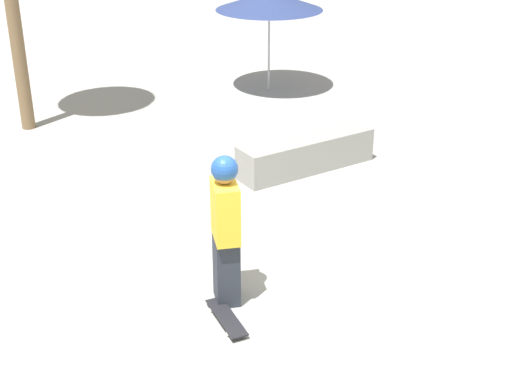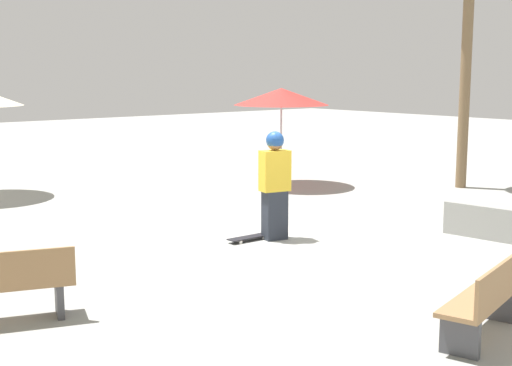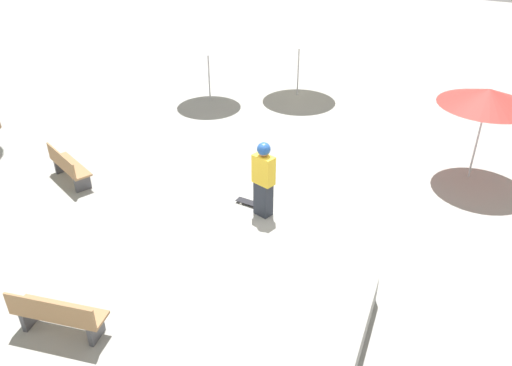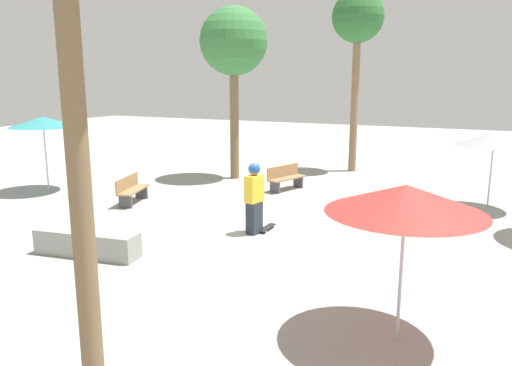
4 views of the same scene
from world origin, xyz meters
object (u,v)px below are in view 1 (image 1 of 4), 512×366
Objects in this scene: concrete_ledge at (306,153)px; shade_umbrella_navy at (269,1)px; skateboard at (226,317)px; skater_main at (226,226)px.

concrete_ledge is 4.82m from shade_umbrella_navy.
concrete_ledge is (2.87, 3.40, 0.22)m from skateboard.
concrete_ledge is 1.06× the size of shade_umbrella_navy.
concrete_ledge is at bearing 140.62° from skateboard.
skater_main is at bearing -131.90° from concrete_ledge.
shade_umbrella_navy reaches higher than concrete_ledge.
skateboard is at bearing -119.04° from shade_umbrella_navy.
concrete_ledge is (2.69, 2.99, -0.70)m from skater_main.
skater_main is 0.74× the size of concrete_ledge.
shade_umbrella_navy reaches higher than skateboard.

